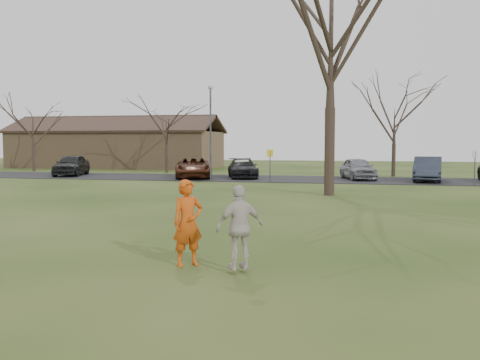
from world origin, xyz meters
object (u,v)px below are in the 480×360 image
car_0 (71,165)px  catching_play (240,227)px  player_defender (188,223)px  lamp_post (211,120)px  car_4 (358,168)px  big_tree (331,48)px  car_3 (243,168)px  car_5 (428,169)px  building (117,148)px  car_2 (194,167)px

car_0 → catching_play: size_ratio=2.14×
player_defender → car_0: (-17.29, 25.14, -0.07)m
lamp_post → car_4: bearing=17.9°
player_defender → big_tree: size_ratio=0.13×
player_defender → catching_play: size_ratio=0.83×
car_0 → car_4: car_0 is taller
car_3 → car_5: (12.24, -0.57, 0.11)m
catching_play → building: building is taller
car_4 → car_5: bearing=-25.7°
car_4 → car_5: (4.36, -0.79, 0.05)m
car_3 → catching_play: (5.45, -25.84, 0.21)m
catching_play → car_5: bearing=75.0°
car_2 → big_tree: 14.99m
car_4 → big_tree: bearing=-113.1°
car_4 → catching_play: bearing=-110.8°
player_defender → car_2: 25.76m
player_defender → big_tree: big_tree is taller
car_3 → catching_play: bearing=-95.2°
catching_play → building: (-20.99, 38.52, 1.01)m
car_5 → lamp_post: (-13.78, -2.25, 3.15)m
car_3 → building: 20.09m
player_defender → car_5: size_ratio=0.38×
catching_play → big_tree: big_tree is taller
car_5 → lamp_post: lamp_post is taller
car_0 → building: 13.27m
car_0 → building: bearing=86.9°
player_defender → car_2: (-7.58, 24.61, -0.13)m
car_4 → building: bearing=136.5°
car_4 → catching_play: catching_play is taller
player_defender → car_4: (3.63, 25.66, -0.13)m
car_4 → catching_play: size_ratio=1.98×
car_4 → catching_play: (-2.43, -26.05, 0.15)m
car_3 → catching_play: catching_play is taller
car_0 → catching_play: bearing=-68.1°
car_5 → big_tree: big_tree is taller
car_3 → big_tree: (6.46, -10.32, 6.29)m
car_2 → big_tree: big_tree is taller
car_5 → lamp_post: bearing=-162.2°
car_0 → catching_play: catching_play is taller
catching_play → car_4: bearing=84.7°
player_defender → car_0: size_ratio=0.39×
car_3 → lamp_post: lamp_post is taller
big_tree → player_defender: bearing=-98.3°
car_4 → building: (-23.42, 12.46, 1.16)m
player_defender → lamp_post: 23.55m
car_2 → building: size_ratio=0.26×
car_0 → car_2: (9.71, -0.52, -0.06)m
lamp_post → car_5: bearing=9.3°
player_defender → car_0: 30.51m
car_4 → big_tree: big_tree is taller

